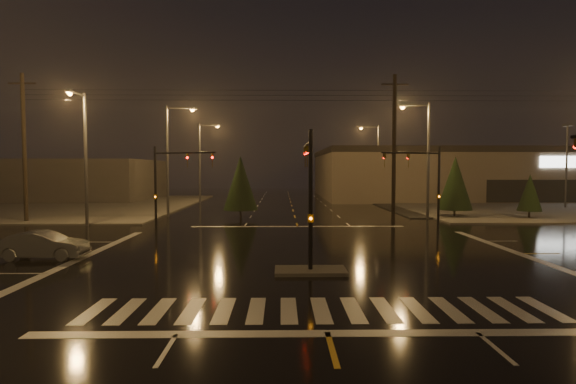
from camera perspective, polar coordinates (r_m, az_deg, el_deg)
name	(u,v)px	position (r m, az deg, el deg)	size (l,w,h in m)	color
ground	(305,254)	(23.11, 2.22, -7.92)	(140.00, 140.00, 0.00)	black
sidewalk_ne	(544,205)	(61.37, 29.73, -1.43)	(36.00, 36.00, 0.12)	#47453F
sidewalk_nw	(35,205)	(60.16, -29.45, -1.50)	(36.00, 36.00, 0.12)	#47453F
median_island	(310,271)	(19.19, 2.87, -9.96)	(3.00, 1.60, 0.15)	#47453F
crosswalk	(321,310)	(14.39, 4.21, -14.69)	(15.00, 2.60, 0.01)	beige
stop_bar_near	(328,334)	(12.51, 5.06, -17.46)	(16.00, 0.50, 0.01)	beige
stop_bar_far	(298,226)	(33.96, 1.22, -4.40)	(16.00, 0.50, 0.01)	beige
retail_building	(516,172)	(77.62, 26.98, 2.28)	(60.20, 28.30, 7.20)	#776855
commercial_block	(45,180)	(72.96, -28.45, 1.40)	(30.00, 18.00, 5.60)	#3F3A37
signal_mast_median	(309,183)	(19.63, 2.72, 1.17)	(0.25, 4.59, 6.00)	black
signal_mast_ne	(427,176)	(34.51, 17.25, 1.89)	(4.84, 1.86, 6.00)	black
signal_mast_nw	(168,177)	(33.82, -15.03, 1.91)	(4.84, 1.86, 6.00)	black
streetlight_1	(171,153)	(41.88, -14.67, 4.85)	(2.77, 0.32, 10.00)	#38383A
streetlight_2	(202,157)	(57.54, -10.86, 4.37)	(2.77, 0.32, 10.00)	#38383A
streetlight_3	(425,152)	(40.63, 16.99, 4.88)	(2.77, 0.32, 10.00)	#38383A
streetlight_4	(376,158)	(59.97, 11.11, 4.31)	(2.77, 0.32, 10.00)	#38383A
streetlight_5	(84,149)	(36.95, -24.52, 4.94)	(0.32, 2.77, 10.00)	#38383A
utility_pole_0	(24,147)	(42.17, -30.50, 4.97)	(2.20, 0.32, 12.00)	black
utility_pole_1	(394,147)	(37.84, 13.31, 5.58)	(2.20, 0.32, 12.00)	black
conifer_0	(455,183)	(42.83, 20.45, 1.08)	(3.05, 3.05, 5.47)	black
conifer_1	(530,193)	(44.14, 28.35, -0.08)	(2.03, 2.03, 3.87)	black
conifer_3	(241,183)	(40.02, -6.05, 1.15)	(3.07, 3.07, 5.49)	black
car_parked	(447,199)	(58.41, 19.52, -0.84)	(1.51, 3.77, 1.28)	black
car_crossing	(43,245)	(24.84, -28.66, -5.94)	(1.43, 4.10, 1.35)	#5B6063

